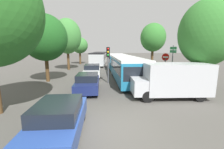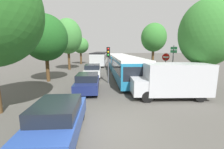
{
  "view_description": "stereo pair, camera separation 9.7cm",
  "coord_description": "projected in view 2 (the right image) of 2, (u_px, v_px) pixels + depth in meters",
  "views": [
    {
      "loc": [
        -0.22,
        -5.76,
        3.29
      ],
      "look_at": [
        0.2,
        6.12,
        1.2
      ],
      "focal_mm": 24.0,
      "sensor_mm": 36.0,
      "label": 1
    },
    {
      "loc": [
        -0.13,
        -5.76,
        3.29
      ],
      "look_at": [
        0.2,
        6.12,
        1.2
      ],
      "focal_mm": 24.0,
      "sensor_mm": 36.0,
      "label": 2
    }
  ],
  "objects": [
    {
      "name": "white_van",
      "position": [
        172.0,
        80.0,
        9.9
      ],
      "size": [
        5.0,
        2.0,
        2.31
      ],
      "rotation": [
        0.0,
        0.0,
        3.14
      ],
      "color": "#B7BABF",
      "rests_on": "ground"
    },
    {
      "name": "tree_right_mid",
      "position": [
        154.0,
        38.0,
        21.29
      ],
      "size": [
        3.57,
        3.57,
        6.81
      ],
      "color": "#51381E",
      "rests_on": "ground"
    },
    {
      "name": "articulated_bus",
      "position": [
        122.0,
        64.0,
        18.47
      ],
      "size": [
        3.24,
        16.37,
        2.42
      ],
      "rotation": [
        0.0,
        0.0,
        -1.52
      ],
      "color": "teal",
      "rests_on": "ground"
    },
    {
      "name": "tree_left_mid",
      "position": [
        45.0,
        38.0,
        14.38
      ],
      "size": [
        4.22,
        4.22,
        6.51
      ],
      "color": "#51381E",
      "rests_on": "ground"
    },
    {
      "name": "direction_sign_post",
      "position": [
        173.0,
        55.0,
        15.5
      ],
      "size": [
        0.1,
        1.4,
        3.6
      ],
      "rotation": [
        0.0,
        0.0,
        3.15
      ],
      "color": "#56595E",
      "rests_on": "ground"
    },
    {
      "name": "tree_left_far",
      "position": [
        68.0,
        37.0,
        22.53
      ],
      "size": [
        4.16,
        4.16,
        7.66
      ],
      "color": "#51381E",
      "rests_on": "ground"
    },
    {
      "name": "no_entry_sign",
      "position": [
        165.0,
        63.0,
        14.15
      ],
      "size": [
        0.7,
        0.08,
        2.82
      ],
      "rotation": [
        0.0,
        0.0,
        -1.57
      ],
      "color": "#56595E",
      "rests_on": "ground"
    },
    {
      "name": "queued_car_blue",
      "position": [
        58.0,
        119.0,
        5.6
      ],
      "size": [
        1.8,
        3.97,
        1.36
      ],
      "rotation": [
        0.0,
        0.0,
        1.61
      ],
      "color": "#284799",
      "rests_on": "ground"
    },
    {
      "name": "traffic_light",
      "position": [
        108.0,
        57.0,
        14.04
      ],
      "size": [
        0.33,
        0.37,
        3.4
      ],
      "rotation": [
        0.0,
        0.0,
        -1.61
      ],
      "color": "#56595E",
      "rests_on": "ground"
    },
    {
      "name": "city_bus_rear",
      "position": [
        100.0,
        57.0,
        30.58
      ],
      "size": [
        2.96,
        11.54,
        2.47
      ],
      "rotation": [
        0.0,
        0.0,
        1.53
      ],
      "color": "silver",
      "rests_on": "ground"
    },
    {
      "name": "queued_car_navy",
      "position": [
        88.0,
        82.0,
        11.52
      ],
      "size": [
        1.83,
        4.04,
        1.38
      ],
      "rotation": [
        0.0,
        0.0,
        1.61
      ],
      "color": "navy",
      "rests_on": "ground"
    },
    {
      "name": "tree_right_near",
      "position": [
        208.0,
        35.0,
        10.82
      ],
      "size": [
        4.02,
        4.02,
        6.8
      ],
      "color": "#51381E",
      "rests_on": "ground"
    },
    {
      "name": "queued_car_white",
      "position": [
        93.0,
        71.0,
        17.32
      ],
      "size": [
        1.93,
        4.25,
        1.46
      ],
      "rotation": [
        0.0,
        0.0,
        1.61
      ],
      "color": "white",
      "rests_on": "ground"
    },
    {
      "name": "ground_plane",
      "position": [
        111.0,
        128.0,
        6.25
      ],
      "size": [
        200.0,
        200.0,
        0.0
      ],
      "primitive_type": "plane",
      "color": "#4F4C47"
    },
    {
      "name": "tree_left_distant",
      "position": [
        81.0,
        45.0,
        31.0
      ],
      "size": [
        3.32,
        3.32,
        5.53
      ],
      "color": "#51381E",
      "rests_on": "ground"
    }
  ]
}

